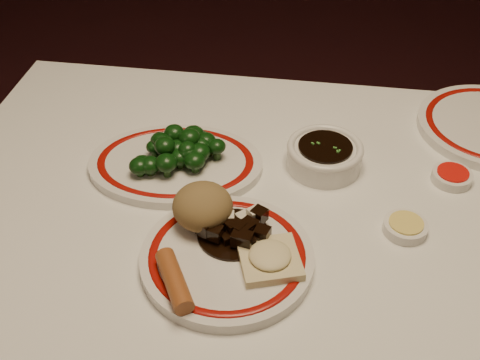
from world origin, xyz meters
The scene contains 11 objects.
dining_table centered at (0.00, 0.00, 0.66)m, with size 1.20×0.90×0.75m.
main_plate centered at (-0.11, -0.05, 0.76)m, with size 0.25×0.25×0.02m.
rice_mound centered at (-0.15, 0.00, 0.80)m, with size 0.09×0.09×0.06m, color olive.
spring_roll centered at (-0.17, -0.12, 0.78)m, with size 0.03×0.03×0.10m, color #9D5326.
fried_wonton centered at (-0.05, -0.06, 0.78)m, with size 0.10×0.10×0.02m.
stirfry_heap centered at (-0.10, -0.02, 0.78)m, with size 0.11×0.10×0.03m.
broccoli_plate centered at (-0.23, 0.14, 0.76)m, with size 0.31×0.27×0.02m.
broccoli_pile centered at (-0.22, 0.15, 0.79)m, with size 0.14×0.12×0.05m.
soy_bowl centered at (0.01, 0.18, 0.77)m, with size 0.12×0.12×0.04m.
sweet_sour_dish centered at (0.22, 0.18, 0.76)m, with size 0.06×0.06×0.02m.
mustard_dish centered at (0.14, 0.05, 0.76)m, with size 0.06×0.06×0.02m.
Camera 1 is at (-0.01, -0.60, 1.37)m, focal length 45.00 mm.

